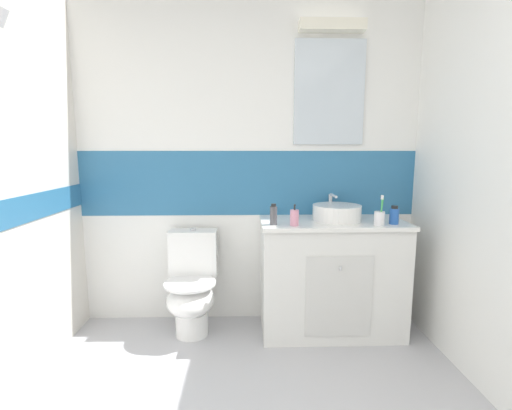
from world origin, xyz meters
TOP-DOWN VIEW (x-y plane):
  - wall_back_tiled at (0.01, 2.45)m, footprint 3.20×0.20m
  - vanity_cabinet at (0.61, 2.16)m, footprint 1.04×0.51m
  - sink_basin at (0.64, 2.16)m, footprint 0.35×0.39m
  - toilet at (-0.43, 2.16)m, footprint 0.37×0.50m
  - toothbrush_cup at (0.89, 1.98)m, footprint 0.07×0.07m
  - soap_dispenser at (0.30, 1.99)m, footprint 0.06×0.06m
  - lotion_bottle_short at (1.00, 2.01)m, footprint 0.06×0.06m
  - deodorant_spray_can at (0.16, 2.02)m, footprint 0.05×0.05m

SIDE VIEW (x-z plane):
  - toilet at x=-0.43m, z-range -0.03..0.74m
  - vanity_cabinet at x=0.61m, z-range 0.00..0.85m
  - toothbrush_cup at x=0.89m, z-range 0.80..1.01m
  - soap_dispenser at x=0.30m, z-range 0.83..0.98m
  - lotion_bottle_short at x=1.00m, z-range 0.85..0.97m
  - sink_basin at x=0.64m, z-range 0.82..1.00m
  - deodorant_spray_can at x=0.16m, z-range 0.85..0.99m
  - wall_back_tiled at x=0.01m, z-range 0.01..2.51m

